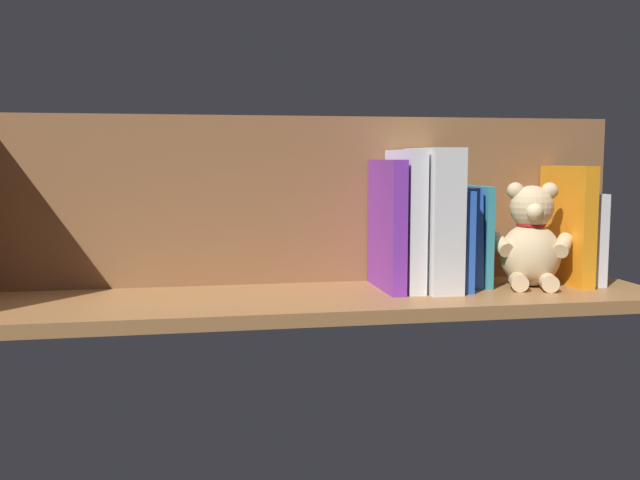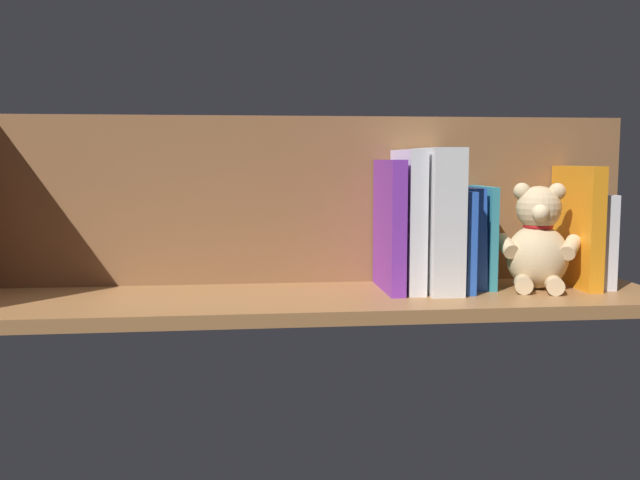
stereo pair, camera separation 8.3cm
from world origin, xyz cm
name	(u,v)px [view 1 (the left image)]	position (x,y,z in cm)	size (l,w,h in cm)	color
ground_plane	(320,301)	(0.00, 0.00, -1.10)	(117.06, 29.45, 2.20)	#9E6B3D
shelf_back_panel	(308,200)	(0.00, -12.47, 15.17)	(117.06, 1.50, 30.35)	brown
book_0	(580,237)	(-49.72, -4.07, 8.24)	(2.72, 14.51, 16.47)	silver
book_1	(567,225)	(-46.44, -3.20, 10.70)	(2.61, 16.24, 21.40)	orange
teddy_bear	(531,241)	(-38.29, -0.78, 8.16)	(14.30, 14.01, 18.54)	#D1B284
book_2	(477,235)	(-29.76, -4.92, 8.92)	(1.32, 12.82, 17.85)	teal
book_3	(464,236)	(-27.33, -5.03, 8.83)	(2.33, 12.58, 17.66)	blue
book_4	(454,238)	(-24.74, -3.21, 8.64)	(1.62, 16.23, 17.27)	blue
dictionary_thick_white	(433,219)	(-20.57, -2.54, 12.26)	(5.52, 17.37, 24.52)	silver
book_5	(405,219)	(-15.71, -3.26, 12.12)	(2.97, 16.13, 24.24)	silver
book_6	(387,225)	(-12.37, -3.02, 11.25)	(2.50, 16.61, 22.50)	purple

